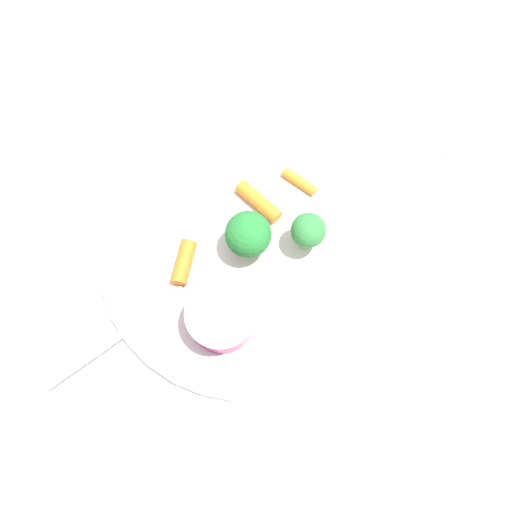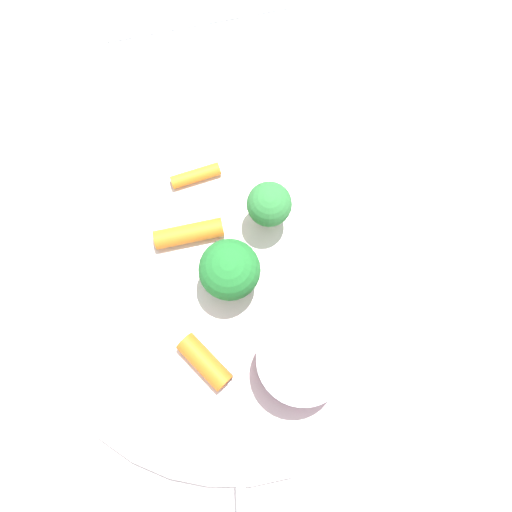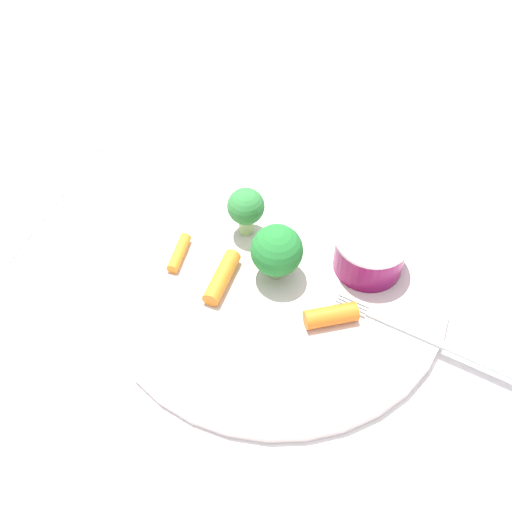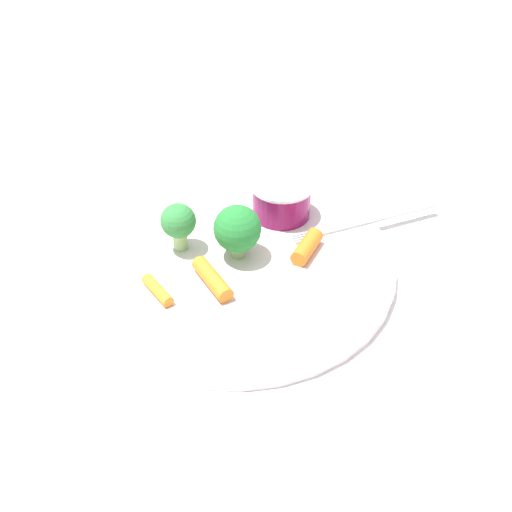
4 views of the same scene
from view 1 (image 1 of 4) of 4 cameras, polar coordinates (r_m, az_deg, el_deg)
The scene contains 10 objects.
ground_plane at distance 0.52m, azimuth -0.82°, elevation 0.61°, with size 2.40×2.40×0.00m, color white.
plate at distance 0.52m, azimuth -0.82°, elevation 0.84°, with size 0.30×0.30×0.01m, color silver.
sauce_cup at distance 0.47m, azimuth -3.92°, elevation -6.92°, with size 0.06×0.06×0.04m.
broccoli_floret_0 at distance 0.49m, azimuth -0.79°, elevation 2.90°, with size 0.05×0.05×0.05m.
broccoli_floret_1 at distance 0.49m, azimuth 5.86°, elevation 2.80°, with size 0.03×0.03×0.05m.
carrot_stick_0 at distance 0.50m, azimuth -7.99°, elevation -1.10°, with size 0.02×0.02×0.04m, color orange.
carrot_stick_1 at distance 0.53m, azimuth 0.30°, elevation 6.14°, with size 0.01×0.01×0.05m, color orange.
carrot_stick_2 at distance 0.54m, azimuth 4.90°, elevation 8.33°, with size 0.01×0.01×0.04m, color orange.
fork at distance 0.50m, azimuth -14.01°, elevation -7.97°, with size 0.07×0.17×0.00m.
napkin at distance 0.66m, azimuth 19.83°, elevation 17.23°, with size 0.17×0.12×0.00m, color silver.
Camera 1 is at (0.18, -0.05, 0.49)m, focal length 35.68 mm.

